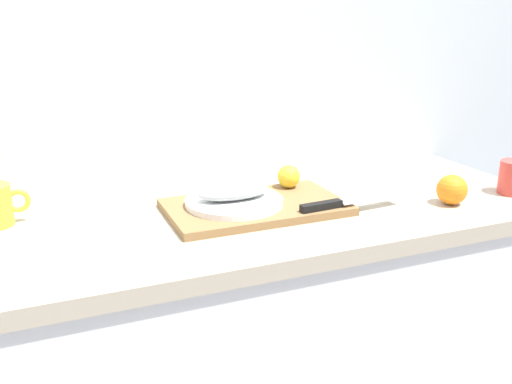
{
  "coord_description": "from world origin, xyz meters",
  "views": [
    {
      "loc": [
        -0.29,
        -1.22,
        1.37
      ],
      "look_at": [
        0.21,
        -0.0,
        0.95
      ],
      "focal_mm": 39.24,
      "sensor_mm": 36.0,
      "label": 1
    }
  ],
  "objects": [
    {
      "name": "cutting_board",
      "position": [
        0.21,
        -0.0,
        0.91
      ],
      "size": [
        0.44,
        0.26,
        0.02
      ],
      "primitive_type": "cube",
      "color": "olive",
      "rests_on": "kitchen_counter"
    },
    {
      "name": "white_plate",
      "position": [
        0.16,
        0.01,
        0.93
      ],
      "size": [
        0.24,
        0.24,
        0.01
      ],
      "primitive_type": "cylinder",
      "color": "white",
      "rests_on": "cutting_board"
    },
    {
      "name": "kitchen_counter",
      "position": [
        0.0,
        0.0,
        0.45
      ],
      "size": [
        2.0,
        0.6,
        0.9
      ],
      "color": "white",
      "rests_on": "ground_plane"
    },
    {
      "name": "fish_fillet",
      "position": [
        0.16,
        0.01,
        0.95
      ],
      "size": [
        0.18,
        0.08,
        0.04
      ],
      "primitive_type": "ellipsoid",
      "color": "#999E99",
      "rests_on": "white_plate"
    },
    {
      "name": "orange_1",
      "position": [
        0.7,
        -0.15,
        0.94
      ],
      "size": [
        0.08,
        0.08,
        0.08
      ],
      "primitive_type": "sphere",
      "color": "orange",
      "rests_on": "kitchen_counter"
    },
    {
      "name": "back_wall",
      "position": [
        0.0,
        0.33,
        1.25
      ],
      "size": [
        3.2,
        0.05,
        2.5
      ],
      "primitive_type": "cube",
      "color": "silver",
      "rests_on": "ground_plane"
    },
    {
      "name": "chef_knife",
      "position": [
        0.39,
        -0.1,
        0.93
      ],
      "size": [
        0.29,
        0.05,
        0.02
      ],
      "rotation": [
        0.0,
        0.0,
        0.07
      ],
      "color": "silver",
      "rests_on": "cutting_board"
    },
    {
      "name": "lemon_0",
      "position": [
        0.34,
        0.09,
        0.95
      ],
      "size": [
        0.06,
        0.06,
        0.06
      ],
      "primitive_type": "sphere",
      "color": "yellow",
      "rests_on": "cutting_board"
    }
  ]
}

